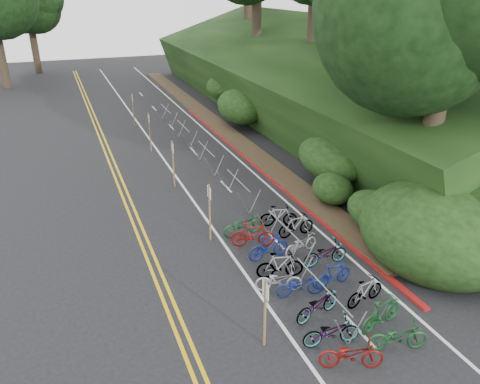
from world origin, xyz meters
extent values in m
plane|color=black|center=(0.00, 0.00, 0.00)|extent=(120.00, 120.00, 0.00)
cube|color=gold|center=(-2.15, 10.00, 0.00)|extent=(0.12, 80.00, 0.01)
cube|color=gold|center=(-1.85, 10.00, 0.00)|extent=(0.12, 80.00, 0.01)
cube|color=silver|center=(1.00, 10.00, 0.00)|extent=(0.12, 80.00, 0.01)
cube|color=silver|center=(5.20, 10.00, 0.00)|extent=(0.12, 80.00, 0.01)
cube|color=silver|center=(3.10, -2.00, 0.00)|extent=(0.10, 1.60, 0.01)
cube|color=silver|center=(3.10, 4.00, 0.00)|extent=(0.10, 1.60, 0.01)
cube|color=silver|center=(3.10, 10.00, 0.00)|extent=(0.10, 1.60, 0.01)
cube|color=silver|center=(3.10, 16.00, 0.00)|extent=(0.10, 1.60, 0.01)
cube|color=silver|center=(3.10, 22.00, 0.00)|extent=(0.10, 1.60, 0.01)
cube|color=silver|center=(3.10, 28.00, 0.00)|extent=(0.10, 1.60, 0.01)
cube|color=silver|center=(3.10, 34.00, 0.00)|extent=(0.10, 1.60, 0.01)
cube|color=maroon|center=(5.70, 12.00, 0.05)|extent=(0.25, 28.00, 0.10)
cube|color=black|center=(13.50, 22.00, 2.80)|extent=(12.32, 44.00, 9.11)
cube|color=#382819|center=(6.40, 22.00, 0.08)|extent=(1.40, 44.00, 0.16)
ellipsoid|color=#284C19|center=(7.20, 3.00, 1.04)|extent=(2.00, 2.80, 1.60)
ellipsoid|color=#284C19|center=(8.00, 8.00, 1.55)|extent=(2.60, 3.64, 2.08)
ellipsoid|color=#284C19|center=(9.20, 14.00, 1.99)|extent=(2.20, 3.08, 1.76)
ellipsoid|color=#284C19|center=(7.80, 20.00, 1.56)|extent=(3.00, 4.20, 2.40)
ellipsoid|color=#284C19|center=(8.50, 26.00, 1.73)|extent=(2.40, 3.36, 1.92)
ellipsoid|color=#284C19|center=(9.80, 30.00, 2.41)|extent=(2.80, 3.92, 2.24)
ellipsoid|color=#284C19|center=(7.00, 6.00, 0.90)|extent=(1.80, 2.52, 1.44)
ellipsoid|color=#284C19|center=(10.00, 18.00, 2.60)|extent=(3.20, 4.48, 2.56)
ellipsoid|color=black|center=(8.00, 0.50, 1.21)|extent=(5.28, 6.16, 3.52)
cylinder|color=#2D2319|center=(9.50, 3.00, 4.19)|extent=(0.82, 0.82, 5.98)
cylinder|color=#2D2319|center=(12.00, 6.00, 6.48)|extent=(0.89, 0.89, 7.37)
cylinder|color=#2D2319|center=(11.00, 12.00, 5.95)|extent=(0.87, 0.87, 6.90)
cylinder|color=#2D2319|center=(13.50, 20.00, 7.11)|extent=(0.92, 0.92, 7.83)
cylinder|color=#2D2319|center=(12.50, 28.00, 6.02)|extent=(0.84, 0.84, 6.44)
cylinder|color=#2D2319|center=(15.00, 36.00, 7.18)|extent=(0.89, 0.89, 7.37)
cylinder|color=#2D2319|center=(-9.00, 42.00, 2.99)|extent=(0.82, 0.82, 5.98)
cylinder|color=#2D2319|center=(-6.00, 50.00, 2.76)|extent=(0.79, 0.79, 5.52)
ellipsoid|color=black|center=(-6.00, 50.00, 7.67)|extent=(7.16, 7.16, 6.80)
cylinder|color=gray|center=(2.46, -0.75, 1.05)|extent=(0.05, 3.35, 0.05)
cylinder|color=gray|center=(2.18, -2.33, 0.53)|extent=(0.53, 0.04, 1.04)
cylinder|color=gray|center=(2.74, -2.33, 0.53)|extent=(0.53, 0.04, 1.04)
cylinder|color=gray|center=(2.18, 0.82, 0.53)|extent=(0.53, 0.04, 1.04)
cylinder|color=gray|center=(2.74, 0.82, 0.53)|extent=(0.53, 0.04, 1.04)
cylinder|color=gray|center=(3.00, 3.00, 1.15)|extent=(0.05, 3.00, 0.05)
cylinder|color=gray|center=(2.72, 1.60, 0.57)|extent=(0.58, 0.04, 1.13)
cylinder|color=gray|center=(3.28, 1.60, 0.57)|extent=(0.58, 0.04, 1.13)
cylinder|color=gray|center=(2.72, 4.40, 0.57)|extent=(0.58, 0.04, 1.13)
cylinder|color=gray|center=(3.28, 4.40, 0.57)|extent=(0.58, 0.04, 1.13)
cylinder|color=gray|center=(3.00, 8.00, 1.15)|extent=(0.05, 3.00, 0.05)
cylinder|color=gray|center=(2.72, 6.60, 0.57)|extent=(0.58, 0.04, 1.13)
cylinder|color=gray|center=(3.28, 6.60, 0.57)|extent=(0.58, 0.04, 1.13)
cylinder|color=gray|center=(2.72, 9.40, 0.57)|extent=(0.58, 0.04, 1.13)
cylinder|color=gray|center=(3.28, 9.40, 0.57)|extent=(0.58, 0.04, 1.13)
cylinder|color=gray|center=(3.00, 13.00, 1.15)|extent=(0.05, 3.00, 0.05)
cylinder|color=gray|center=(2.72, 11.60, 0.57)|extent=(0.58, 0.04, 1.13)
cylinder|color=gray|center=(3.28, 11.60, 0.57)|extent=(0.58, 0.04, 1.13)
cylinder|color=gray|center=(2.72, 14.40, 0.57)|extent=(0.58, 0.04, 1.13)
cylinder|color=gray|center=(3.28, 14.40, 0.57)|extent=(0.58, 0.04, 1.13)
cylinder|color=gray|center=(3.00, 18.00, 1.15)|extent=(0.05, 3.00, 0.05)
cylinder|color=gray|center=(2.72, 16.60, 0.57)|extent=(0.58, 0.04, 1.13)
cylinder|color=gray|center=(3.28, 16.60, 0.57)|extent=(0.58, 0.04, 1.13)
cylinder|color=gray|center=(2.72, 19.40, 0.57)|extent=(0.58, 0.04, 1.13)
cylinder|color=gray|center=(3.28, 19.40, 0.57)|extent=(0.58, 0.04, 1.13)
cylinder|color=gray|center=(3.00, 23.00, 1.15)|extent=(0.05, 3.00, 0.05)
cylinder|color=gray|center=(2.72, 21.60, 0.57)|extent=(0.58, 0.04, 1.13)
cylinder|color=gray|center=(3.28, 21.60, 0.57)|extent=(0.58, 0.04, 1.13)
cylinder|color=gray|center=(2.72, 24.40, 0.57)|extent=(0.58, 0.04, 1.13)
cylinder|color=gray|center=(3.28, 24.40, 0.57)|extent=(0.58, 0.04, 1.13)
cylinder|color=brown|center=(0.15, -1.43, 1.14)|extent=(0.08, 0.08, 2.28)
cube|color=silver|center=(0.15, -1.43, 1.93)|extent=(0.02, 0.40, 0.50)
cylinder|color=brown|center=(0.60, 5.00, 1.25)|extent=(0.08, 0.08, 2.50)
cube|color=silver|center=(0.60, 5.00, 2.15)|extent=(0.02, 0.40, 0.50)
cylinder|color=brown|center=(0.60, 11.00, 1.25)|extent=(0.08, 0.08, 2.50)
cube|color=silver|center=(0.60, 11.00, 2.15)|extent=(0.02, 0.40, 0.50)
cylinder|color=brown|center=(0.60, 17.00, 1.25)|extent=(0.08, 0.08, 2.50)
cube|color=silver|center=(0.60, 17.00, 2.15)|extent=(0.02, 0.40, 0.50)
cylinder|color=brown|center=(0.60, 23.00, 1.25)|extent=(0.08, 0.08, 2.50)
cube|color=silver|center=(0.60, 23.00, 2.15)|extent=(0.02, 0.40, 0.50)
imported|color=#9E9EA3|center=(1.71, 0.82, 0.43)|extent=(1.07, 1.73, 0.86)
imported|color=maroon|center=(2.00, -3.12, 0.47)|extent=(1.23, 1.89, 0.94)
imported|color=#144C1E|center=(3.65, -3.01, 0.46)|extent=(1.09, 1.86, 0.93)
imported|color=slate|center=(1.97, -2.13, 0.46)|extent=(0.86, 1.82, 0.92)
imported|color=#144C1E|center=(3.79, -2.06, 0.54)|extent=(0.96, 1.88, 1.09)
imported|color=slate|center=(2.22, -0.89, 0.46)|extent=(1.06, 1.87, 0.93)
imported|color=slate|center=(4.03, -0.88, 0.48)|extent=(0.78, 1.67, 0.97)
imported|color=navy|center=(2.23, 0.29, 0.44)|extent=(0.86, 1.74, 0.87)
imported|color=navy|center=(3.59, 0.37, 0.47)|extent=(0.67, 1.61, 0.94)
imported|color=slate|center=(2.08, 1.50, 0.52)|extent=(0.88, 1.80, 1.04)
imported|color=slate|center=(4.05, 1.68, 0.47)|extent=(0.65, 1.79, 0.94)
imported|color=navy|center=(2.24, 2.82, 0.52)|extent=(0.59, 1.75, 1.04)
imported|color=#9E9EA3|center=(3.58, 2.72, 0.43)|extent=(0.98, 1.71, 0.85)
imported|color=maroon|center=(2.03, 3.90, 0.53)|extent=(1.11, 1.84, 1.07)
imported|color=slate|center=(4.04, 4.00, 0.50)|extent=(0.57, 1.70, 1.01)
imported|color=#144C1E|center=(1.98, 4.93, 0.45)|extent=(0.75, 1.77, 0.91)
imported|color=slate|center=(3.75, 5.05, 0.49)|extent=(0.95, 1.70, 0.98)
camera|label=1|loc=(-4.45, -11.17, 9.73)|focal=35.00mm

